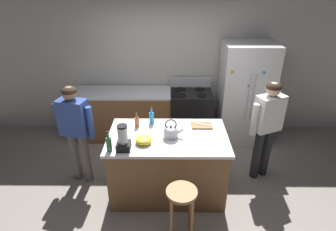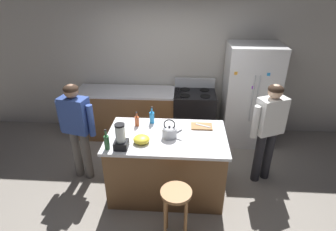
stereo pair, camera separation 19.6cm
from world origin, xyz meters
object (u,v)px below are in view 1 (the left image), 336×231
blender_appliance (123,140)px  bottle_soda (152,117)px  kitchen_island (168,164)px  tea_kettle (171,132)px  bar_stool (181,202)px  bottle_olive_oil (109,144)px  refrigerator (245,94)px  bottle_cooking_sauce (137,122)px  chef_knife (203,125)px  cutting_board (202,125)px  person_by_sink_right (267,123)px  person_by_island_left (75,127)px  mixing_bowl (143,140)px  stove_range (190,115)px

blender_appliance → bottle_soda: blender_appliance is taller
kitchen_island → tea_kettle: size_ratio=5.88×
bar_stool → bottle_olive_oil: size_ratio=2.60×
blender_appliance → bottle_olive_oil: 0.18m
refrigerator → bottle_cooking_sauce: refrigerator is taller
bottle_soda → chef_knife: 0.75m
kitchen_island → tea_kettle: 0.55m
bottle_olive_oil → cutting_board: (1.20, 0.63, -0.09)m
person_by_sink_right → person_by_island_left: bearing=-177.7°
mixing_bowl → stove_range: bearing=67.0°
refrigerator → bottle_soda: 2.00m
bottle_olive_oil → kitchen_island: bearing=27.0°
bottle_olive_oil → cutting_board: bottle_olive_oil is taller
person_by_sink_right → refrigerator: bearing=92.5°
blender_appliance → chef_knife: (1.05, 0.60, -0.12)m
person_by_island_left → bottle_cooking_sauce: bearing=0.6°
refrigerator → bottle_olive_oil: size_ratio=6.71×
person_by_island_left → bottle_cooking_sauce: person_by_island_left is taller
bottle_cooking_sauce → person_by_sink_right: bearing=3.1°
person_by_sink_right → bar_stool: size_ratio=2.20×
cutting_board → bottle_soda: bearing=173.7°
person_by_island_left → bar_stool: (1.49, -1.06, -0.39)m
bar_stool → person_by_sink_right: bearing=42.4°
refrigerator → bottle_olive_oil: (-2.11, -1.86, 0.12)m
bar_stool → bottle_olive_oil: bearing=152.5°
blender_appliance → mixing_bowl: 0.29m
stove_range → cutting_board: (0.07, -1.26, 0.47)m
person_by_sink_right → mixing_bowl: 1.84m
stove_range → bottle_cooking_sauce: 1.63m
refrigerator → cutting_board: 1.54m
refrigerator → blender_appliance: refrigerator is taller
tea_kettle → chef_knife: tea_kettle is taller
person_by_island_left → mixing_bowl: size_ratio=7.31×
bar_stool → person_by_island_left: bearing=144.7°
kitchen_island → refrigerator: size_ratio=0.88×
refrigerator → stove_range: 1.08m
tea_kettle → chef_knife: size_ratio=1.25×
kitchen_island → person_by_sink_right: 1.57m
person_by_island_left → chef_knife: size_ratio=7.08×
stove_range → bar_stool: size_ratio=1.57×
person_by_island_left → bottle_cooking_sauce: 0.89m
bottle_olive_oil → cutting_board: 1.36m
kitchen_island → refrigerator: (1.40, 1.50, 0.45)m
bottle_cooking_sauce → chef_knife: 0.95m
blender_appliance → bottle_cooking_sauce: 0.60m
mixing_bowl → bottle_olive_oil: bearing=-157.0°
refrigerator → stove_range: (-0.98, 0.02, -0.44)m
person_by_sink_right → chef_knife: (-0.95, -0.08, 0.01)m
kitchen_island → bottle_olive_oil: bearing=-153.0°
bottle_olive_oil → bottle_cooking_sauce: bottle_olive_oil is taller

